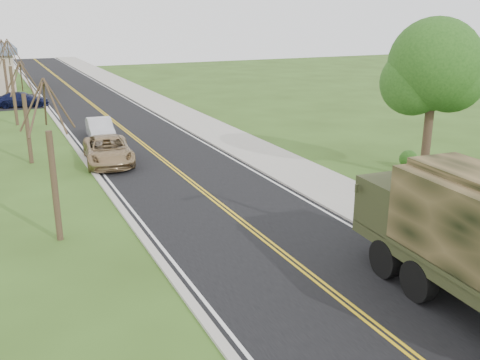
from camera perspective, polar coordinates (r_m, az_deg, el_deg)
ground at (r=15.52m, az=14.62°, el=-15.19°), size 160.00×160.00×0.00m
road at (r=51.22m, az=-15.21°, el=7.56°), size 8.00×120.00×0.01m
curb_right at (r=52.09m, az=-10.69°, el=8.08°), size 0.30×120.00×0.12m
sidewalk_right at (r=52.55m, az=-8.83°, el=8.25°), size 3.20×120.00×0.10m
curb_left at (r=50.67m, az=-19.85°, el=7.09°), size 0.30×120.00×0.10m
leafy_tree at (r=28.14m, az=20.00°, el=10.83°), size 4.83×4.50×8.10m
bare_tree_a at (r=20.64m, az=-19.31°, el=0.69°), size 1.93×2.26×6.08m
bare_tree_b at (r=32.35m, az=-21.81°, el=5.93°), size 1.83×2.14×5.73m
bare_tree_c at (r=44.16m, az=-23.06°, el=8.95°), size 2.04×2.39×6.42m
bare_tree_d at (r=56.10m, az=-23.72°, el=10.16°), size 1.88×2.20×5.91m
suv_champagne at (r=31.30m, az=-13.89°, el=3.10°), size 3.08×5.69×1.52m
sedan_silver at (r=37.32m, az=-14.70°, el=5.26°), size 1.89×4.55×1.46m
pickup_navy at (r=27.12m, az=22.41°, el=-0.07°), size 4.99×4.22×1.37m
lot_car_navy at (r=53.16m, az=-22.23°, el=7.96°), size 4.89×2.70×1.34m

